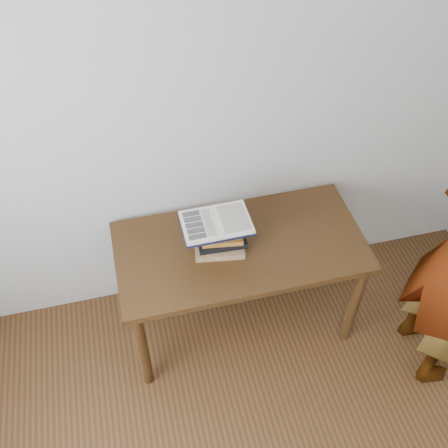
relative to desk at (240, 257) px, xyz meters
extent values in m
cube|color=beige|center=(-0.11, 0.37, 0.70)|extent=(3.50, 0.04, 2.60)
cube|color=#3E280F|center=(0.00, 0.00, 0.08)|extent=(1.30, 0.65, 0.04)
cylinder|color=#3E280F|center=(-0.59, -0.26, -0.27)|extent=(0.06, 0.06, 0.66)
cylinder|color=#3E280F|center=(0.59, -0.26, -0.27)|extent=(0.06, 0.06, 0.66)
cylinder|color=#3E280F|center=(-0.59, 0.26, -0.27)|extent=(0.06, 0.06, 0.66)
cylinder|color=#3E280F|center=(0.59, 0.26, -0.27)|extent=(0.06, 0.06, 0.66)
cube|color=#987E4E|center=(-0.11, 0.00, 0.12)|extent=(0.27, 0.21, 0.03)
cube|color=#987E4E|center=(-0.11, 0.01, 0.15)|extent=(0.23, 0.17, 0.03)
cube|color=black|center=(-0.11, 0.01, 0.18)|extent=(0.25, 0.19, 0.03)
cube|color=#AD6327|center=(-0.10, 0.00, 0.21)|extent=(0.22, 0.17, 0.03)
cube|color=#987E4E|center=(-0.10, 0.02, 0.23)|extent=(0.22, 0.18, 0.03)
cube|color=black|center=(-0.10, 0.01, 0.26)|extent=(0.22, 0.18, 0.03)
cube|color=black|center=(-0.13, 0.01, 0.28)|extent=(0.35, 0.24, 0.01)
cube|color=beige|center=(-0.21, 0.01, 0.29)|extent=(0.17, 0.23, 0.02)
cube|color=beige|center=(-0.04, 0.01, 0.29)|extent=(0.17, 0.23, 0.02)
cylinder|color=beige|center=(-0.13, 0.01, 0.29)|extent=(0.01, 0.23, 0.01)
cube|color=black|center=(-0.24, 0.08, 0.30)|extent=(0.09, 0.03, 0.00)
cube|color=black|center=(-0.24, 0.05, 0.30)|extent=(0.09, 0.03, 0.00)
cube|color=black|center=(-0.24, 0.01, 0.30)|extent=(0.09, 0.03, 0.00)
cube|color=black|center=(-0.24, -0.03, 0.30)|extent=(0.09, 0.03, 0.00)
cube|color=black|center=(-0.24, -0.07, 0.30)|extent=(0.09, 0.03, 0.00)
cube|color=beige|center=(-0.16, 0.01, 0.30)|extent=(0.04, 0.19, 0.00)
cube|color=beige|center=(-0.04, 0.01, 0.30)|extent=(0.13, 0.19, 0.00)
camera|label=1|loc=(-0.51, -1.72, 2.15)|focal=42.00mm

